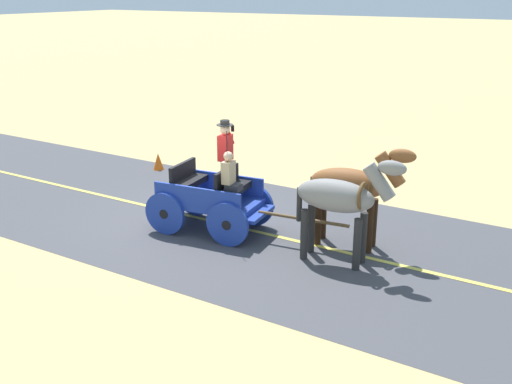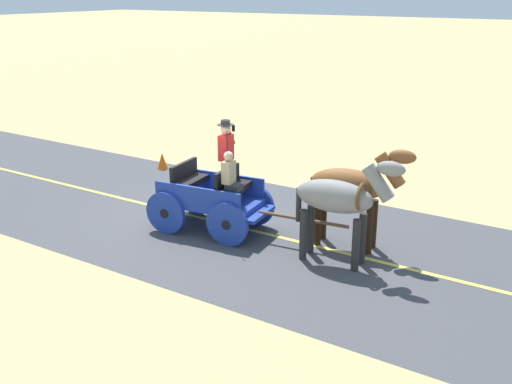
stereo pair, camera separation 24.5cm
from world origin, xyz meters
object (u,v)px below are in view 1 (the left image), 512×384
at_px(horse_drawn_carriage, 213,196).
at_px(horse_near_side, 353,186).
at_px(horse_off_side, 341,199).
at_px(traffic_cone, 158,161).

relative_size(horse_drawn_carriage, horse_near_side, 2.04).
relative_size(horse_near_side, horse_off_side, 1.00).
bearing_deg(horse_near_side, horse_drawn_carriage, -75.58).
bearing_deg(horse_drawn_carriage, horse_off_side, 88.60).
distance_m(horse_off_side, traffic_cone, 7.91).
height_order(horse_near_side, horse_off_side, same).
bearing_deg(traffic_cone, horse_drawn_carriage, 53.94).
height_order(horse_near_side, traffic_cone, horse_near_side).
bearing_deg(horse_off_side, traffic_cone, -113.23).
xyz_separation_m(horse_near_side, traffic_cone, (-2.25, -7.10, -1.07)).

